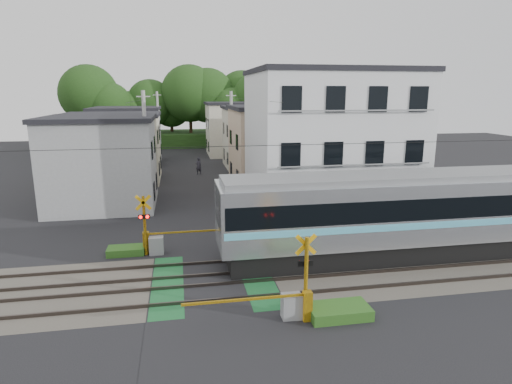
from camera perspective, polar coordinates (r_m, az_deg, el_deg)
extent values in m
plane|color=black|center=(18.75, -5.75, -11.69)|extent=(120.00, 120.00, 0.00)
cube|color=#47423A|center=(18.75, -5.75, -11.69)|extent=(120.00, 6.00, 0.00)
cube|color=black|center=(18.75, -5.75, -11.68)|extent=(5.20, 120.00, 0.00)
cube|color=#145126|center=(18.72, -11.69, -11.93)|extent=(1.30, 6.00, 0.00)
cube|color=#145126|center=(18.97, 0.09, -11.30)|extent=(1.30, 6.00, 0.00)
cube|color=#3F3833|center=(17.02, -5.22, -14.13)|extent=(120.00, 0.08, 0.14)
cube|color=#3F3833|center=(18.27, -5.63, -12.14)|extent=(120.00, 0.08, 0.14)
cube|color=#3F3833|center=(19.18, -5.88, -10.88)|extent=(120.00, 0.08, 0.14)
cube|color=#3F3833|center=(20.46, -6.20, -9.30)|extent=(120.00, 0.08, 0.14)
cube|color=black|center=(22.77, 21.05, -6.63)|extent=(19.15, 2.64, 1.00)
cube|color=black|center=(20.21, 3.60, -8.75)|extent=(2.66, 2.44, 0.67)
cube|color=silver|center=(22.22, 21.46, -1.90)|extent=(19.95, 3.10, 2.88)
cube|color=black|center=(22.14, 21.53, -1.04)|extent=(19.63, 3.14, 0.98)
cube|color=#55B9D8|center=(22.32, 21.37, -2.90)|extent=(19.75, 3.13, 0.31)
cube|color=slate|center=(21.89, 21.80, 2.08)|extent=(19.55, 2.55, 0.27)
cube|color=black|center=(18.93, -4.98, -2.18)|extent=(0.10, 2.67, 1.73)
cylinder|color=#EFA90C|center=(15.40, 6.67, -11.30)|extent=(0.14, 0.14, 3.00)
cube|color=#EFA90C|center=(15.04, 6.68, -6.98)|extent=(0.77, 0.05, 0.77)
cube|color=#EFA90C|center=(15.04, 6.68, -6.98)|extent=(0.77, 0.05, 0.77)
cube|color=black|center=(15.29, 6.61, -9.45)|extent=(0.55, 0.05, 0.20)
sphere|color=#FF0C07|center=(15.30, 5.96, -9.41)|extent=(0.16, 0.16, 0.16)
sphere|color=#FF0C07|center=(15.39, 7.12, -9.31)|extent=(0.16, 0.16, 0.16)
cube|color=gray|center=(15.74, 4.76, -14.96)|extent=(0.70, 0.50, 0.90)
cube|color=#EFA90C|center=(15.61, 6.85, -14.85)|extent=(0.30, 0.30, 1.10)
cube|color=#EFA90C|center=(14.94, -1.64, -14.15)|extent=(4.20, 0.08, 0.08)
cylinder|color=#EFA90C|center=(21.62, -14.61, -4.40)|extent=(0.14, 0.14, 3.00)
cube|color=#EFA90C|center=(21.20, -14.81, -1.38)|extent=(0.77, 0.05, 0.77)
cube|color=#EFA90C|center=(21.20, -14.81, -1.38)|extent=(0.77, 0.05, 0.77)
cube|color=black|center=(21.38, -14.70, -3.20)|extent=(0.55, 0.05, 0.20)
sphere|color=#FF0C07|center=(21.34, -15.14, -3.26)|extent=(0.16, 0.16, 0.16)
sphere|color=#FF0C07|center=(21.31, -14.29, -3.23)|extent=(0.16, 0.16, 0.16)
cube|color=gray|center=(21.91, -13.14, -6.97)|extent=(0.70, 0.50, 0.90)
cube|color=#EFA90C|center=(22.15, -14.42, -6.55)|extent=(0.30, 0.30, 1.10)
cube|color=#EFA90C|center=(21.94, -8.60, -5.23)|extent=(4.20, 0.08, 0.08)
cube|color=white|center=(28.41, 9.83, 6.15)|extent=(10.00, 8.00, 9.00)
cube|color=black|center=(28.25, 10.21, 15.55)|extent=(10.20, 8.16, 0.30)
cube|color=black|center=(24.10, 4.53, -2.20)|extent=(1.10, 0.06, 1.40)
cube|color=black|center=(24.83, 10.01, -1.91)|extent=(1.10, 0.06, 1.40)
cube|color=black|center=(25.77, 15.13, -1.62)|extent=(1.10, 0.06, 1.40)
cube|color=black|center=(26.90, 19.86, -1.34)|extent=(1.10, 0.06, 1.40)
cube|color=gray|center=(25.24, 12.80, -3.20)|extent=(9.00, 0.06, 0.08)
cube|color=black|center=(23.49, 4.66, 4.87)|extent=(1.10, 0.06, 1.40)
cube|color=black|center=(24.24, 10.29, 4.96)|extent=(1.10, 0.06, 1.40)
cube|color=black|center=(25.20, 15.54, 5.00)|extent=(1.10, 0.06, 1.40)
cube|color=black|center=(26.35, 20.36, 4.99)|extent=(1.10, 0.06, 1.40)
cube|color=gray|center=(24.59, 13.15, 3.53)|extent=(9.00, 0.06, 0.08)
cube|color=black|center=(23.26, 4.80, 12.21)|extent=(1.10, 0.06, 1.40)
cube|color=black|center=(24.01, 10.59, 12.06)|extent=(1.10, 0.06, 1.40)
cube|color=black|center=(24.98, 15.97, 11.82)|extent=(1.10, 0.06, 1.40)
cube|color=black|center=(26.14, 20.89, 11.51)|extent=(1.10, 0.06, 1.40)
cube|color=gray|center=(24.29, 13.52, 10.52)|extent=(9.00, 0.06, 0.08)
cube|color=#9A9D9F|center=(31.81, -19.77, 3.56)|extent=(7.00, 7.00, 6.00)
cube|color=black|center=(31.48, -20.22, 9.22)|extent=(7.35, 7.35, 0.30)
cube|color=black|center=(30.01, -13.40, 0.14)|extent=(0.06, 1.00, 1.20)
cube|color=black|center=(33.43, -13.11, 1.46)|extent=(0.06, 1.00, 1.20)
cube|color=black|center=(29.53, -13.68, 5.45)|extent=(0.06, 1.00, 1.20)
cube|color=black|center=(33.00, -13.36, 6.23)|extent=(0.06, 1.00, 1.20)
cube|color=#CCAF90|center=(36.19, 2.60, 5.79)|extent=(7.00, 8.00, 6.50)
cube|color=black|center=(35.92, 2.65, 11.18)|extent=(7.35, 8.40, 0.30)
cube|color=black|center=(33.93, -2.51, 1.96)|extent=(0.06, 1.00, 1.20)
cube|color=black|center=(37.83, -3.34, 3.11)|extent=(0.06, 1.00, 1.20)
cube|color=black|center=(33.50, -2.56, 6.67)|extent=(0.06, 1.00, 1.20)
cube|color=black|center=(37.45, -3.40, 7.34)|extent=(0.06, 1.00, 1.20)
cube|color=beige|center=(40.71, -18.47, 5.45)|extent=(8.00, 7.00, 5.80)
cube|color=black|center=(40.45, -18.79, 9.73)|extent=(8.40, 7.35, 0.30)
cube|color=black|center=(38.84, -12.76, 3.07)|extent=(0.06, 1.00, 1.20)
cube|color=black|center=(42.29, -12.58, 3.88)|extent=(0.06, 1.00, 1.20)
cube|color=black|center=(38.46, -12.97, 7.18)|extent=(0.06, 1.00, 1.20)
cube|color=black|center=(41.95, -12.77, 7.65)|extent=(0.06, 1.00, 1.20)
cube|color=beige|center=(46.02, 0.30, 7.18)|extent=(7.00, 7.00, 6.20)
cube|color=black|center=(45.80, 0.30, 11.22)|extent=(7.35, 7.35, 0.30)
cube|color=black|center=(44.01, -3.82, 4.51)|extent=(0.06, 1.00, 1.20)
cube|color=black|center=(47.45, -4.31, 5.13)|extent=(0.06, 1.00, 1.20)
cube|color=black|center=(43.68, -3.88, 8.15)|extent=(0.06, 1.00, 1.20)
cube|color=black|center=(47.14, -4.37, 8.50)|extent=(0.06, 1.00, 1.20)
cube|color=#9A9D9F|center=(50.53, -16.72, 7.04)|extent=(7.00, 8.00, 6.00)
cube|color=black|center=(50.33, -16.96, 10.61)|extent=(7.35, 8.40, 0.30)
cube|color=black|center=(48.48, -12.68, 5.02)|extent=(0.06, 1.00, 1.20)
cube|color=black|center=(52.44, -12.52, 5.61)|extent=(0.06, 1.00, 1.20)
cube|color=black|center=(48.18, -12.85, 8.31)|extent=(0.06, 1.00, 1.20)
cube|color=black|center=(52.17, -12.68, 8.66)|extent=(0.06, 1.00, 1.20)
cube|color=beige|center=(55.72, -2.33, 8.30)|extent=(8.00, 7.00, 6.40)
cube|color=black|center=(55.55, -2.36, 11.75)|extent=(8.40, 7.35, 0.30)
cube|color=black|center=(53.77, -6.33, 6.02)|extent=(0.06, 1.00, 1.20)
cube|color=black|center=(57.24, -6.58, 6.44)|extent=(0.06, 1.00, 1.20)
cube|color=black|center=(53.50, -6.40, 9.00)|extent=(0.06, 1.00, 1.20)
cube|color=black|center=(56.98, -6.66, 9.24)|extent=(0.06, 1.00, 1.20)
cube|color=#1F4015|center=(67.35, -9.28, 7.09)|extent=(40.00, 10.00, 2.00)
cylinder|color=#332114|center=(66.83, -21.05, 8.03)|extent=(0.50, 0.50, 5.89)
sphere|color=#1F4015|center=(66.65, -21.39, 12.06)|extent=(8.25, 8.25, 8.25)
cylinder|color=#332114|center=(65.47, -18.74, 7.58)|extent=(0.50, 0.50, 4.68)
sphere|color=#1F4015|center=(65.27, -18.98, 10.85)|extent=(6.55, 6.55, 6.55)
cylinder|color=#332114|center=(66.53, -16.12, 7.57)|extent=(0.50, 0.50, 4.06)
sphere|color=#1F4015|center=(66.33, -16.30, 10.36)|extent=(5.69, 5.69, 5.69)
cylinder|color=#332114|center=(66.77, -13.71, 8.10)|extent=(0.50, 0.50, 4.91)
sphere|color=#1F4015|center=(66.57, -13.89, 11.47)|extent=(6.88, 6.88, 6.88)
cylinder|color=#332114|center=(68.21, -11.14, 8.11)|extent=(0.50, 0.50, 4.43)
sphere|color=#1F4015|center=(68.01, -11.27, 11.09)|extent=(6.20, 6.20, 6.20)
cylinder|color=#332114|center=(65.46, -8.69, 8.68)|extent=(0.50, 0.50, 5.96)
sphere|color=#1F4015|center=(65.28, -8.84, 12.85)|extent=(8.34, 8.34, 8.34)
cylinder|color=#332114|center=(65.61, -6.34, 8.66)|extent=(0.50, 0.50, 5.72)
sphere|color=#1F4015|center=(65.42, -6.44, 12.66)|extent=(8.01, 8.01, 8.01)
cylinder|color=#332114|center=(63.66, -3.43, 7.94)|extent=(0.50, 0.50, 4.30)
sphere|color=#1F4015|center=(63.45, -3.47, 11.04)|extent=(6.02, 6.02, 6.02)
cylinder|color=#332114|center=(67.97, -1.85, 8.84)|extent=(0.50, 0.50, 5.62)
sphere|color=#1F4015|center=(67.78, -1.88, 12.63)|extent=(7.87, 7.87, 7.87)
cylinder|color=#332114|center=(63.94, 0.25, 8.47)|extent=(0.50, 0.50, 5.39)
sphere|color=#1F4015|center=(63.74, 0.25, 12.34)|extent=(7.54, 7.54, 7.54)
cylinder|color=#332114|center=(65.87, 2.62, 8.67)|extent=(0.50, 0.50, 5.56)
sphere|color=#1F4015|center=(65.68, 2.67, 12.54)|extent=(7.78, 7.78, 7.78)
cube|color=black|center=(19.70, 11.33, 6.31)|extent=(60.00, 0.02, 0.02)
cylinder|color=#A5A5A0|center=(30.31, -14.41, 5.40)|extent=(0.26, 0.26, 8.00)
cube|color=#A5A5A0|center=(30.07, -14.81, 12.21)|extent=(0.90, 0.08, 0.08)
cylinder|color=#A5A5A0|center=(39.48, -3.27, 7.49)|extent=(0.26, 0.26, 8.00)
cube|color=#A5A5A0|center=(39.29, -3.34, 12.72)|extent=(0.90, 0.08, 0.08)
cylinder|color=#A5A5A0|center=(51.18, -12.86, 8.46)|extent=(0.26, 0.26, 8.00)
cube|color=#A5A5A0|center=(51.04, -13.07, 12.49)|extent=(0.90, 0.08, 0.08)
cube|color=black|center=(40.55, -13.70, 12.11)|extent=(0.02, 42.00, 0.02)
cube|color=black|center=(40.78, -3.60, 12.45)|extent=(0.02, 42.00, 0.02)
imported|color=#2D2C37|center=(42.33, -7.67, 3.47)|extent=(0.73, 0.61, 1.71)
cube|color=#2D5E1E|center=(16.18, 10.98, -15.35)|extent=(2.20, 1.20, 0.40)
cube|color=#2D5E1E|center=(22.42, -16.93, -7.48)|extent=(1.80, 1.00, 0.36)
cube|color=#2D5E1E|center=(22.38, 5.46, -7.07)|extent=(1.50, 0.90, 0.30)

